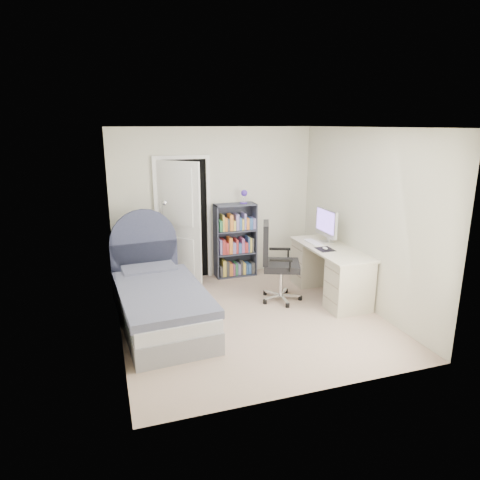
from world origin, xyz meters
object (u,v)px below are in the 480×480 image
object	(u,v)px
bed	(159,300)
floor_lamp	(164,254)
bookcase	(235,243)
office_chair	(275,258)
nightstand	(131,263)
desk	(329,269)

from	to	relation	value
bed	floor_lamp	bearing A→B (deg)	77.74
floor_lamp	bookcase	bearing A→B (deg)	12.42
floor_lamp	office_chair	size ratio (longest dim) A/B	1.22
floor_lamp	bookcase	distance (m)	1.28
nightstand	bookcase	size ratio (longest dim) A/B	0.43
floor_lamp	desk	world-z (taller)	floor_lamp
office_chair	bookcase	bearing A→B (deg)	100.90
desk	office_chair	distance (m)	0.88
floor_lamp	nightstand	bearing A→B (deg)	157.26
desk	floor_lamp	bearing A→B (deg)	156.12
desk	office_chair	world-z (taller)	desk
bed	bookcase	world-z (taller)	bookcase
bookcase	desk	size ratio (longest dim) A/B	0.95
office_chair	floor_lamp	bearing A→B (deg)	147.88
bed	floor_lamp	xyz separation A→B (m)	(0.24, 1.12, 0.28)
bookcase	desk	world-z (taller)	bookcase
bookcase	nightstand	bearing A→B (deg)	-177.84
floor_lamp	desk	bearing A→B (deg)	-23.88
floor_lamp	office_chair	distance (m)	1.75
nightstand	office_chair	size ratio (longest dim) A/B	0.54
nightstand	office_chair	world-z (taller)	office_chair
office_chair	bed	bearing A→B (deg)	-173.67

